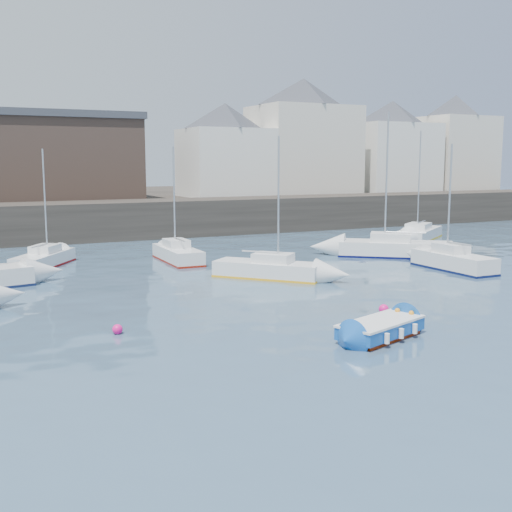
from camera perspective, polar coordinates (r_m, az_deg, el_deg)
name	(u,v)px	position (r m, az deg, el deg)	size (l,w,h in m)	color
water	(411,347)	(22.48, 13.61, -7.83)	(220.00, 220.00, 0.00)	#2D4760
quay_wall	(134,219)	(53.61, -10.82, 3.24)	(90.00, 5.00, 3.00)	#28231E
land_strip	(89,207)	(71.10, -14.63, 4.27)	(90.00, 32.00, 2.80)	#28231E
bldg_east_a	(303,136)	(67.71, 4.21, 10.60)	(13.36, 13.36, 11.80)	beige
bldg_east_b	(392,146)	(73.41, 11.96, 9.54)	(11.88, 11.88, 9.95)	white
bldg_east_c	(454,143)	(79.24, 17.20, 9.61)	(11.14, 11.14, 10.95)	beige
bldg_east_d	(225,149)	(63.18, -2.75, 9.46)	(11.14, 11.14, 8.95)	white
warehouse	(41,157)	(60.09, -18.57, 8.38)	(16.40, 10.40, 7.60)	#3D2D26
blue_dinghy	(381,328)	(23.14, 11.03, -6.33)	(3.80, 2.59, 0.67)	maroon
sailboat_b	(269,269)	(34.35, 1.13, -1.15)	(5.30, 5.58, 7.51)	white
sailboat_c	(453,261)	(38.52, 17.11, -0.39)	(1.76, 5.46, 7.19)	white
sailboat_d	(395,248)	(43.00, 12.26, 0.70)	(7.19, 6.39, 9.34)	white
sailboat_f	(178,254)	(40.26, -6.98, 0.21)	(1.84, 5.48, 7.08)	white
sailboat_g	(419,233)	(52.94, 14.30, 1.96)	(6.73, 5.69, 8.54)	white
sailboat_h	(44,259)	(40.23, -18.34, -0.23)	(4.40, 5.45, 6.94)	white
buoy_near	(118,334)	(23.94, -12.20, -6.78)	(0.37, 0.37, 0.37)	#FF127F
buoy_mid	(384,314)	(26.97, 11.27, -5.04)	(0.41, 0.41, 0.41)	#FF127F
buoy_far	(262,268)	(37.52, 0.53, -1.09)	(0.35, 0.35, 0.35)	#FF127F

